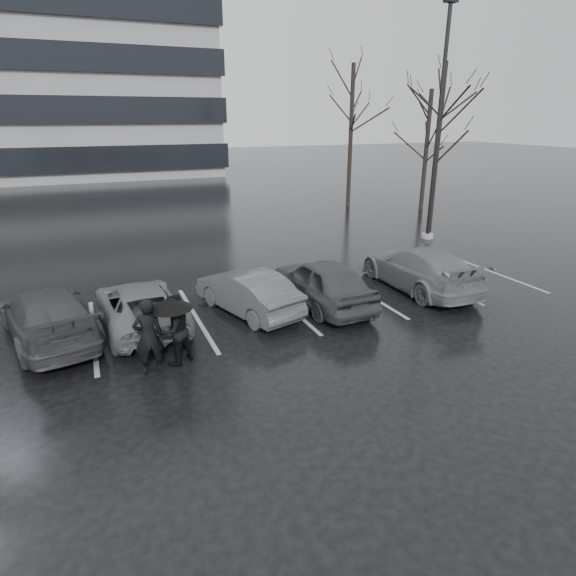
# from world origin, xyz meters

# --- Properties ---
(ground) EXTENTS (160.00, 160.00, 0.00)m
(ground) POSITION_xyz_m (0.00, 0.00, 0.00)
(ground) COLOR black
(ground) RESTS_ON ground
(car_main) EXTENTS (1.95, 4.39, 1.47)m
(car_main) POSITION_xyz_m (1.61, 2.04, 0.73)
(car_main) COLOR black
(car_main) RESTS_ON ground
(car_west_a) EXTENTS (2.42, 4.10, 1.28)m
(car_west_a) POSITION_xyz_m (-0.68, 2.34, 0.64)
(car_west_a) COLOR #303033
(car_west_a) RESTS_ON ground
(car_west_b) EXTENTS (2.31, 4.49, 1.21)m
(car_west_b) POSITION_xyz_m (-3.72, 2.54, 0.61)
(car_west_b) COLOR #4E4E51
(car_west_b) RESTS_ON ground
(car_west_c) EXTENTS (2.90, 5.03, 1.37)m
(car_west_c) POSITION_xyz_m (-6.01, 2.58, 0.69)
(car_west_c) COLOR black
(car_west_c) RESTS_ON ground
(car_east) EXTENTS (2.07, 4.95, 1.43)m
(car_east) POSITION_xyz_m (5.29, 2.12, 0.71)
(car_east) COLOR #4E4E51
(car_east) RESTS_ON ground
(pedestrian_left) EXTENTS (0.67, 0.45, 1.79)m
(pedestrian_left) POSITION_xyz_m (-3.83, -0.21, 0.90)
(pedestrian_left) COLOR black
(pedestrian_left) RESTS_ON ground
(pedestrian_right) EXTENTS (1.04, 0.97, 1.70)m
(pedestrian_right) POSITION_xyz_m (-3.22, 0.01, 0.85)
(pedestrian_right) COLOR black
(pedestrian_right) RESTS_ON ground
(umbrella) EXTENTS (1.03, 1.03, 1.74)m
(umbrella) POSITION_xyz_m (-3.30, -0.15, 1.58)
(umbrella) COLOR black
(umbrella) RESTS_ON ground
(lamp_post) EXTENTS (0.55, 0.55, 10.09)m
(lamp_post) POSITION_xyz_m (10.13, 7.78, 4.62)
(lamp_post) COLOR #959597
(lamp_post) RESTS_ON ground
(stall_stripes) EXTENTS (19.72, 5.00, 0.00)m
(stall_stripes) POSITION_xyz_m (-0.80, 2.50, 0.00)
(stall_stripes) COLOR #9F9FA1
(stall_stripes) RESTS_ON ground
(tree_east) EXTENTS (0.26, 0.26, 8.00)m
(tree_east) POSITION_xyz_m (12.00, 10.00, 4.00)
(tree_east) COLOR black
(tree_east) RESTS_ON ground
(tree_ne) EXTENTS (0.26, 0.26, 7.00)m
(tree_ne) POSITION_xyz_m (14.50, 14.00, 3.50)
(tree_ne) COLOR black
(tree_ne) RESTS_ON ground
(tree_north) EXTENTS (0.26, 0.26, 8.50)m
(tree_north) POSITION_xyz_m (11.00, 17.00, 4.25)
(tree_north) COLOR black
(tree_north) RESTS_ON ground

